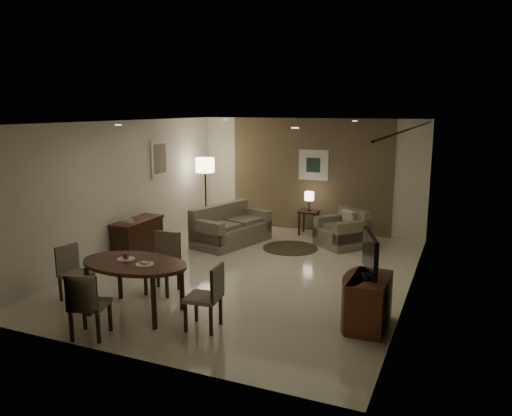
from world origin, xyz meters
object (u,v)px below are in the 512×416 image
at_px(chair_far, 162,264).
at_px(sofa, 232,225).
at_px(chair_right, 203,297).
at_px(tv_cabinet, 369,302).
at_px(dining_table, 135,288).
at_px(chair_left, 76,274).
at_px(console_desk, 138,238).
at_px(side_table, 309,223).
at_px(floor_lamp, 206,195).
at_px(chair_near, 90,304).
at_px(armchair, 341,229).

xyz_separation_m(chair_far, sofa, (-0.26, 3.10, -0.06)).
height_order(chair_far, sofa, chair_far).
height_order(chair_right, sofa, chair_right).
xyz_separation_m(tv_cabinet, dining_table, (-3.21, -0.86, 0.03)).
xyz_separation_m(chair_left, sofa, (0.78, 3.90, -0.01)).
bearing_deg(console_desk, side_table, 49.16).
bearing_deg(floor_lamp, side_table, 14.02).
bearing_deg(chair_right, chair_near, -64.27).
height_order(dining_table, chair_far, chair_far).
xyz_separation_m(console_desk, chair_near, (1.61, -3.22, 0.07)).
xyz_separation_m(console_desk, chair_left, (0.54, -2.32, 0.05)).
bearing_deg(chair_left, console_desk, 25.50).
height_order(tv_cabinet, chair_right, chair_right).
bearing_deg(chair_right, tv_cabinet, 107.63).
distance_m(tv_cabinet, chair_far, 3.32).
relative_size(chair_far, side_table, 1.69).
xyz_separation_m(chair_left, floor_lamp, (-0.32, 4.76, 0.46)).
relative_size(console_desk, chair_near, 1.33).
bearing_deg(tv_cabinet, floor_lamp, 139.89).
xyz_separation_m(chair_right, side_table, (-0.21, 5.48, -0.17)).
xyz_separation_m(console_desk, armchair, (3.59, 2.29, 0.02)).
distance_m(console_desk, sofa, 2.06).
bearing_deg(floor_lamp, chair_left, -86.10).
bearing_deg(chair_far, sofa, 91.30).
bearing_deg(sofa, chair_right, -143.75).
distance_m(console_desk, armchair, 4.26).
bearing_deg(floor_lamp, console_desk, -95.02).
distance_m(console_desk, side_table, 4.02).
xyz_separation_m(dining_table, chair_near, (-0.07, -0.87, 0.07)).
bearing_deg(armchair, sofa, -123.12).
distance_m(chair_right, side_table, 5.48).
xyz_separation_m(tv_cabinet, chair_near, (-3.28, -1.72, 0.10)).
bearing_deg(dining_table, chair_far, 97.04).
bearing_deg(chair_left, chair_right, -80.46).
bearing_deg(dining_table, side_table, 80.01).
height_order(console_desk, sofa, sofa).
xyz_separation_m(dining_table, chair_right, (1.16, -0.08, 0.07)).
bearing_deg(floor_lamp, chair_right, -61.69).
relative_size(chair_far, sofa, 0.54).
distance_m(chair_near, chair_far, 1.71).
distance_m(console_desk, chair_right, 3.74).
relative_size(console_desk, floor_lamp, 0.68).
bearing_deg(chair_far, chair_right, -39.48).
relative_size(chair_near, floor_lamp, 0.51).
relative_size(tv_cabinet, sofa, 0.51).
height_order(tv_cabinet, side_table, tv_cabinet).
bearing_deg(sofa, tv_cabinet, -115.29).
bearing_deg(chair_far, armchair, 58.70).
xyz_separation_m(chair_near, side_table, (1.02, 6.27, -0.17)).
height_order(dining_table, armchair, armchair).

